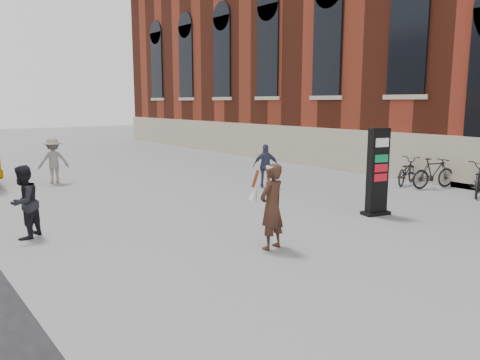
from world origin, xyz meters
TOP-DOWN VIEW (x-y plane):
  - ground at (0.00, 0.00)m, footprint 100.00×100.00m
  - info_pylon at (3.81, 0.96)m, footprint 0.80×0.53m
  - woman at (-0.33, 0.45)m, footprint 0.75×0.70m
  - pedestrian_a at (-4.13, 4.30)m, footprint 0.99×0.99m
  - pedestrian_b at (-1.55, 11.19)m, footprint 1.13×0.71m
  - pedestrian_c at (4.09, 5.80)m, footprint 0.93×0.84m
  - bike_4 at (8.60, 0.61)m, footprint 2.09×1.42m
  - bike_5 at (8.60, 2.13)m, footprint 1.85×1.01m
  - bike_6 at (8.60, 3.19)m, footprint 1.97×1.17m

SIDE VIEW (x-z plane):
  - ground at x=0.00m, z-range 0.00..0.00m
  - bike_6 at x=8.60m, z-range 0.00..0.98m
  - bike_4 at x=8.60m, z-range 0.00..1.04m
  - bike_5 at x=8.60m, z-range 0.00..1.07m
  - pedestrian_c at x=4.09m, z-range 0.00..1.52m
  - pedestrian_a at x=-4.13m, z-range 0.00..1.62m
  - pedestrian_b at x=-1.55m, z-range 0.00..1.68m
  - woman at x=-0.33m, z-range 0.02..1.79m
  - info_pylon at x=3.81m, z-range 0.00..2.30m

